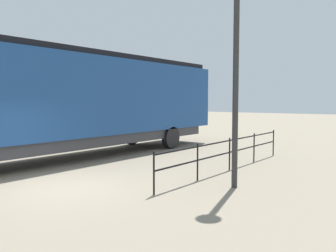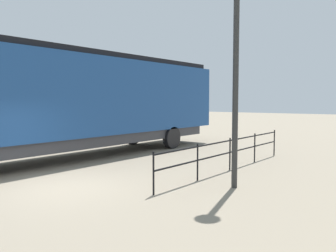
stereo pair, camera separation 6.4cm
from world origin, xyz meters
name	(u,v)px [view 2 (the right image)]	position (x,y,z in m)	size (l,w,h in m)	color
ground_plane	(59,188)	(0.00, 0.00, 0.00)	(120.00, 120.00, 0.00)	gray
locomotive	(63,99)	(-3.74, 2.93, 2.46)	(3.01, 18.64, 4.41)	navy
lamp_post	(237,2)	(3.82, 3.02, 5.05)	(0.54, 0.54, 7.18)	#2D2D2D
platform_fence	(230,149)	(2.55, 5.17, 0.73)	(0.05, 8.31, 1.12)	black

